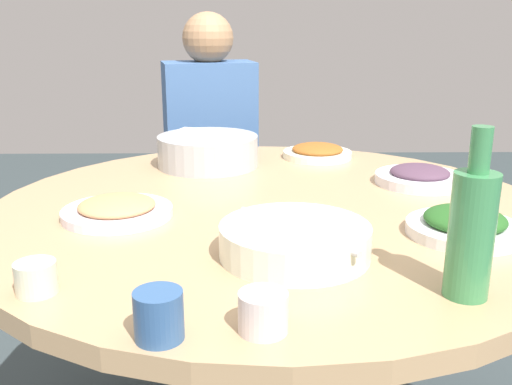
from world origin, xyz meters
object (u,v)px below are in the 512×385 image
at_px(soup_bowl, 295,241).
at_px(tea_cup_far, 36,278).
at_px(dish_greens, 464,224).
at_px(tea_cup_side, 159,315).
at_px(diner_left, 210,131).
at_px(rice_bowl, 208,150).
at_px(dish_shrimp, 117,209).
at_px(tea_cup_near, 263,312).
at_px(round_dining_table, 271,253).
at_px(stool_for_diner_left, 213,262).
at_px(green_bottle, 472,231).
at_px(dish_stirfry, 317,152).
at_px(dish_eggplant, 420,176).

height_order(soup_bowl, tea_cup_far, soup_bowl).
height_order(dish_greens, tea_cup_far, dish_greens).
relative_size(tea_cup_side, diner_left, 0.09).
xyz_separation_m(rice_bowl, dish_greens, (-0.56, 0.60, -0.03)).
height_order(dish_shrimp, tea_cup_side, tea_cup_side).
bearing_deg(tea_cup_near, tea_cup_side, 6.87).
xyz_separation_m(round_dining_table, tea_cup_far, (0.40, 0.46, 0.15)).
xyz_separation_m(soup_bowl, tea_cup_side, (0.21, 0.29, 0.01)).
xyz_separation_m(soup_bowl, dish_shrimp, (0.38, -0.23, -0.01)).
bearing_deg(soup_bowl, tea_cup_side, 54.05).
bearing_deg(stool_for_diner_left, dish_shrimp, 81.45).
height_order(round_dining_table, green_bottle, green_bottle).
distance_m(soup_bowl, tea_cup_near, 0.28).
bearing_deg(green_bottle, stool_for_diner_left, -70.47).
xyz_separation_m(round_dining_table, soup_bowl, (-0.03, 0.31, 0.15)).
relative_size(green_bottle, stool_for_diner_left, 0.59).
bearing_deg(dish_shrimp, diner_left, -98.55).
relative_size(green_bottle, tea_cup_side, 3.88).
height_order(soup_bowl, stool_for_diner_left, soup_bowl).
relative_size(tea_cup_near, stool_for_diner_left, 0.15).
bearing_deg(dish_stirfry, tea_cup_side, 72.44).
distance_m(rice_bowl, green_bottle, 0.99).
xyz_separation_m(soup_bowl, dish_stirfry, (-0.14, -0.81, -0.01)).
bearing_deg(stool_for_diner_left, rice_bowl, 92.82).
xyz_separation_m(tea_cup_far, stool_for_diner_left, (-0.20, -1.36, -0.56)).
bearing_deg(tea_cup_far, dish_greens, -162.23).
xyz_separation_m(dish_eggplant, diner_left, (0.61, -0.72, -0.01)).
bearing_deg(dish_shrimp, rice_bowl, -110.17).
bearing_deg(soup_bowl, dish_eggplant, -127.16).
relative_size(round_dining_table, tea_cup_far, 20.09).
bearing_deg(round_dining_table, dish_stirfry, -108.63).
distance_m(soup_bowl, dish_greens, 0.37).
height_order(dish_stirfry, stool_for_diner_left, dish_stirfry).
bearing_deg(diner_left, dish_shrimp, 81.45).
relative_size(soup_bowl, stool_for_diner_left, 0.61).
distance_m(dish_shrimp, stool_for_diner_left, 1.14).
bearing_deg(dish_greens, tea_cup_near, 41.81).
xyz_separation_m(dish_stirfry, diner_left, (0.37, -0.41, -0.01)).
distance_m(dish_eggplant, tea_cup_far, 1.03).
relative_size(dish_eggplant, tea_cup_far, 3.53).
relative_size(rice_bowl, green_bottle, 1.10).
height_order(round_dining_table, rice_bowl, rice_bowl).
distance_m(dish_shrimp, dish_eggplant, 0.80).
bearing_deg(tea_cup_near, dish_eggplant, -119.93).
xyz_separation_m(dish_eggplant, stool_for_diner_left, (0.61, -0.72, -0.56)).
distance_m(dish_stirfry, green_bottle, 0.99).
distance_m(dish_stirfry, stool_for_diner_left, 0.78).
height_order(round_dining_table, soup_bowl, soup_bowl).
bearing_deg(tea_cup_side, diner_left, -89.21).
bearing_deg(dish_greens, tea_cup_side, 34.91).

